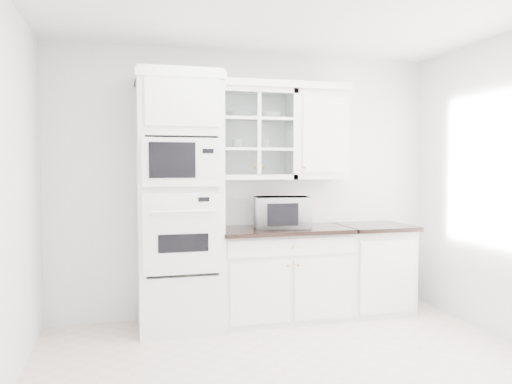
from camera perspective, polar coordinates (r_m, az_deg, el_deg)
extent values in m
cube|color=beige|center=(3.82, 5.85, -20.61)|extent=(4.00, 3.50, 0.01)
cube|color=white|center=(5.17, -0.88, 0.95)|extent=(4.00, 0.02, 2.70)
cube|color=white|center=(4.74, -8.80, -1.08)|extent=(0.76, 0.65, 2.40)
cube|color=white|center=(4.43, -8.32, -4.74)|extent=(0.70, 0.03, 0.72)
cube|color=black|center=(4.42, -8.28, -5.80)|extent=(0.44, 0.01, 0.16)
cube|color=white|center=(4.39, -8.38, 3.37)|extent=(0.70, 0.03, 0.43)
cube|color=black|center=(4.36, -9.53, 3.62)|extent=(0.40, 0.01, 0.31)
cube|color=white|center=(5.08, 3.03, -9.44)|extent=(1.30, 0.60, 0.88)
cube|color=black|center=(4.97, 3.17, -4.34)|extent=(1.32, 0.67, 0.04)
cube|color=white|center=(5.46, 13.18, -8.63)|extent=(0.70, 0.60, 0.88)
cube|color=black|center=(5.36, 13.42, -3.88)|extent=(0.72, 0.67, 0.04)
cube|color=white|center=(5.03, -0.12, 6.60)|extent=(0.80, 0.33, 0.90)
cube|color=white|center=(5.02, -0.12, 4.89)|extent=(0.74, 0.29, 0.02)
cube|color=white|center=(5.04, -0.12, 8.30)|extent=(0.74, 0.29, 0.02)
cube|color=white|center=(5.24, 7.08, 6.43)|extent=(0.55, 0.33, 0.90)
cube|color=white|center=(5.04, -1.23, 12.15)|extent=(2.14, 0.38, 0.07)
imported|color=white|center=(4.98, 2.96, -2.31)|extent=(0.59, 0.52, 0.31)
imported|color=white|center=(5.02, -1.93, 8.78)|extent=(0.29, 0.29, 0.06)
imported|color=white|center=(5.09, 1.74, 8.71)|extent=(0.20, 0.20, 0.06)
imported|color=white|center=(4.98, -2.08, 5.53)|extent=(0.13, 0.13, 0.09)
imported|color=white|center=(5.05, 1.08, 5.50)|extent=(0.12, 0.12, 0.09)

